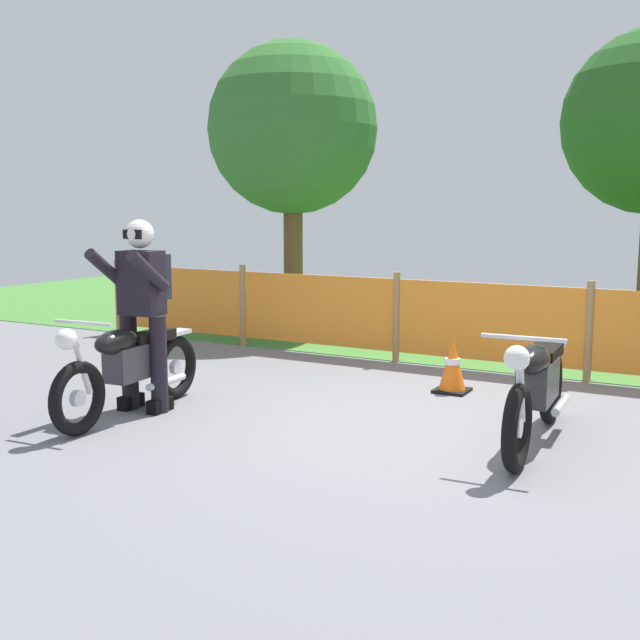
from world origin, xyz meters
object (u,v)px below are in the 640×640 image
Objects in this scene: motorcycle_lead at (536,387)px; rider_trailing at (143,304)px; motorcycle_trailing at (130,366)px; traffic_cone at (453,366)px.

rider_trailing reaches higher than motorcycle_lead.
motorcycle_trailing is at bearing 0.51° from rider_trailing.
motorcycle_trailing is at bearing -134.95° from traffic_cone.
motorcycle_lead is at bearing -49.86° from traffic_cone.
rider_trailing is at bearing -179.49° from motorcycle_trailing.
rider_trailing is at bearing -138.04° from traffic_cone.
motorcycle_lead is at bearing 100.68° from motorcycle_trailing.
motorcycle_lead reaches higher than traffic_cone.
motorcycle_trailing is 0.55m from rider_trailing.
motorcycle_trailing is 1.13× the size of rider_trailing.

